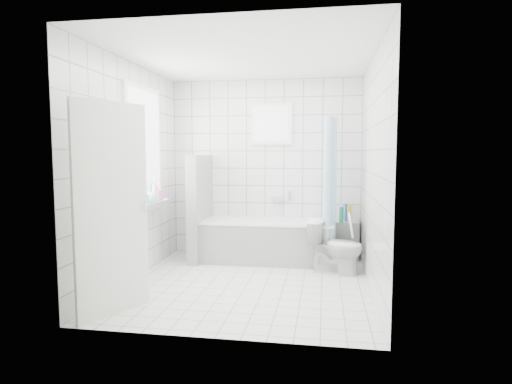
# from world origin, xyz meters

# --- Properties ---
(ground) EXTENTS (3.00, 3.00, 0.00)m
(ground) POSITION_xyz_m (0.00, 0.00, 0.00)
(ground) COLOR white
(ground) RESTS_ON ground
(ceiling) EXTENTS (3.00, 3.00, 0.00)m
(ceiling) POSITION_xyz_m (0.00, 0.00, 2.60)
(ceiling) COLOR white
(ceiling) RESTS_ON ground
(wall_back) EXTENTS (2.80, 0.02, 2.60)m
(wall_back) POSITION_xyz_m (0.00, 1.50, 1.30)
(wall_back) COLOR white
(wall_back) RESTS_ON ground
(wall_front) EXTENTS (2.80, 0.02, 2.60)m
(wall_front) POSITION_xyz_m (0.00, -1.50, 1.30)
(wall_front) COLOR white
(wall_front) RESTS_ON ground
(wall_left) EXTENTS (0.02, 3.00, 2.60)m
(wall_left) POSITION_xyz_m (-1.40, 0.00, 1.30)
(wall_left) COLOR white
(wall_left) RESTS_ON ground
(wall_right) EXTENTS (0.02, 3.00, 2.60)m
(wall_right) POSITION_xyz_m (1.40, 0.00, 1.30)
(wall_right) COLOR white
(wall_right) RESTS_ON ground
(window_left) EXTENTS (0.01, 0.90, 1.40)m
(window_left) POSITION_xyz_m (-1.35, 0.30, 1.60)
(window_left) COLOR white
(window_left) RESTS_ON wall_left
(window_back) EXTENTS (0.50, 0.01, 0.50)m
(window_back) POSITION_xyz_m (0.10, 1.46, 1.95)
(window_back) COLOR white
(window_back) RESTS_ON wall_back
(window_sill) EXTENTS (0.18, 1.02, 0.08)m
(window_sill) POSITION_xyz_m (-1.31, 0.30, 0.86)
(window_sill) COLOR white
(window_sill) RESTS_ON wall_left
(door) EXTENTS (0.39, 0.74, 2.00)m
(door) POSITION_xyz_m (-1.08, -1.12, 1.00)
(door) COLOR silver
(door) RESTS_ON ground
(bathtub) EXTENTS (1.82, 0.77, 0.58)m
(bathtub) POSITION_xyz_m (0.10, 1.12, 0.29)
(bathtub) COLOR white
(bathtub) RESTS_ON ground
(partition_wall) EXTENTS (0.15, 0.85, 1.50)m
(partition_wall) POSITION_xyz_m (-0.88, 1.07, 0.75)
(partition_wall) COLOR white
(partition_wall) RESTS_ON ground
(tiled_ledge) EXTENTS (0.40, 0.24, 0.55)m
(tiled_ledge) POSITION_xyz_m (1.17, 1.38, 0.28)
(tiled_ledge) COLOR white
(tiled_ledge) RESTS_ON ground
(toilet) EXTENTS (0.73, 0.51, 0.68)m
(toilet) POSITION_xyz_m (1.03, 0.64, 0.34)
(toilet) COLOR white
(toilet) RESTS_ON ground
(curtain_rod) EXTENTS (0.02, 0.80, 0.02)m
(curtain_rod) POSITION_xyz_m (0.95, 1.10, 2.00)
(curtain_rod) COLOR silver
(curtain_rod) RESTS_ON wall_back
(shower_curtain) EXTENTS (0.14, 0.48, 1.78)m
(shower_curtain) POSITION_xyz_m (0.95, 0.97, 1.10)
(shower_curtain) COLOR #45A0CC
(shower_curtain) RESTS_ON curtain_rod
(tub_faucet) EXTENTS (0.18, 0.06, 0.06)m
(tub_faucet) POSITION_xyz_m (0.20, 1.46, 0.85)
(tub_faucet) COLOR silver
(tub_faucet) RESTS_ON wall_back
(sill_bottles) EXTENTS (0.20, 0.53, 0.30)m
(sill_bottles) POSITION_xyz_m (-1.30, 0.35, 1.02)
(sill_bottles) COLOR silver
(sill_bottles) RESTS_ON window_sill
(ledge_bottles) EXTENTS (0.17, 0.17, 0.25)m
(ledge_bottles) POSITION_xyz_m (1.19, 1.32, 0.67)
(ledge_bottles) COLOR blue
(ledge_bottles) RESTS_ON tiled_ledge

